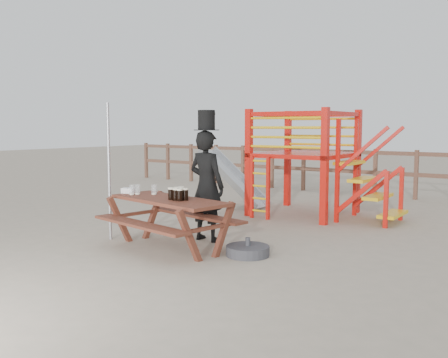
{
  "coord_description": "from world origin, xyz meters",
  "views": [
    {
      "loc": [
        4.67,
        -5.43,
        1.76
      ],
      "look_at": [
        0.23,
        0.8,
        0.95
      ],
      "focal_mm": 40.0,
      "sensor_mm": 36.0,
      "label": 1
    }
  ],
  "objects": [
    {
      "name": "ground",
      "position": [
        0.0,
        0.0,
        0.0
      ],
      "size": [
        60.0,
        60.0,
        0.0
      ],
      "primitive_type": "plane",
      "color": "tan",
      "rests_on": "ground"
    },
    {
      "name": "parasol_base",
      "position": [
        1.06,
        0.19,
        0.07
      ],
      "size": [
        0.6,
        0.6,
        0.25
      ],
      "color": "#36363B",
      "rests_on": "ground"
    },
    {
      "name": "stout_pints",
      "position": [
        0.12,
        -0.15,
        0.82
      ],
      "size": [
        0.29,
        0.28,
        0.17
      ],
      "color": "black",
      "rests_on": "picnic_table"
    },
    {
      "name": "man_with_hat",
      "position": [
        0.05,
        0.59,
        0.9
      ],
      "size": [
        0.63,
        0.43,
        2.01
      ],
      "rotation": [
        0.0,
        0.0,
        3.11
      ],
      "color": "black",
      "rests_on": "ground"
    },
    {
      "name": "back_fence",
      "position": [
        0.0,
        7.0,
        0.74
      ],
      "size": [
        15.09,
        0.09,
        1.2
      ],
      "color": "brown",
      "rests_on": "ground"
    },
    {
      "name": "empty_glasses",
      "position": [
        -0.71,
        -0.05,
        0.8
      ],
      "size": [
        0.34,
        0.3,
        0.15
      ],
      "color": "silver",
      "rests_on": "picnic_table"
    },
    {
      "name": "playground_fort",
      "position": [
        0.12,
        3.58,
        1.07
      ],
      "size": [
        4.71,
        1.84,
        2.1
      ],
      "color": "red",
      "rests_on": "ground"
    },
    {
      "name": "picnic_table",
      "position": [
        -0.08,
        -0.13,
        0.46
      ],
      "size": [
        2.08,
        1.61,
        0.73
      ],
      "rotation": [
        0.0,
        0.0,
        -0.17
      ],
      "color": "brown",
      "rests_on": "ground"
    },
    {
      "name": "paper_bag",
      "position": [
        -0.98,
        -0.06,
        0.77
      ],
      "size": [
        0.22,
        0.2,
        0.08
      ],
      "primitive_type": "cube",
      "rotation": [
        0.0,
        0.0,
        0.38
      ],
      "color": "white",
      "rests_on": "picnic_table"
    },
    {
      "name": "metal_pole",
      "position": [
        -1.24,
        -0.21,
        1.06
      ],
      "size": [
        0.05,
        0.05,
        2.12
      ],
      "primitive_type": "cylinder",
      "color": "#B2B2B7",
      "rests_on": "ground"
    }
  ]
}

